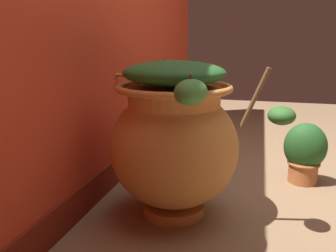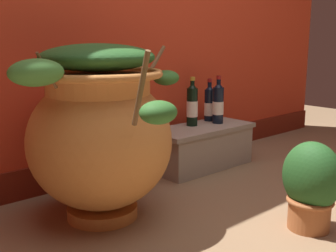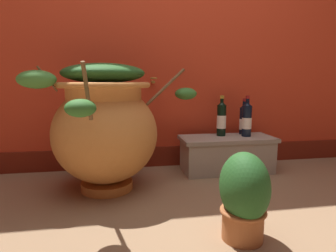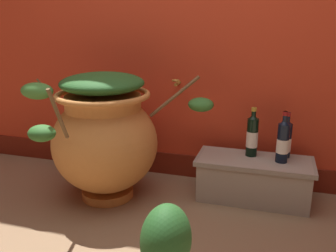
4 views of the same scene
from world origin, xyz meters
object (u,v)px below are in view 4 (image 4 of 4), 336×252
(terracotta_urn, at_px, (105,134))
(potted_shrub, at_px, (166,248))
(wine_bottle_left, at_px, (283,141))
(wine_bottle_right, at_px, (252,135))
(wine_bottle_middle, at_px, (286,138))

(terracotta_urn, bearing_deg, potted_shrub, -49.02)
(wine_bottle_left, relative_size, wine_bottle_right, 1.00)
(wine_bottle_middle, bearing_deg, wine_bottle_right, -168.75)
(wine_bottle_middle, xyz_separation_m, wine_bottle_right, (-0.21, -0.04, 0.02))
(potted_shrub, bearing_deg, wine_bottle_right, 75.32)
(wine_bottle_left, bearing_deg, potted_shrub, -115.33)
(potted_shrub, bearing_deg, terracotta_urn, 130.98)
(wine_bottle_middle, height_order, wine_bottle_right, wine_bottle_right)
(wine_bottle_middle, relative_size, wine_bottle_right, 0.92)
(wine_bottle_middle, bearing_deg, wine_bottle_left, -101.22)
(wine_bottle_left, xyz_separation_m, potted_shrub, (-0.47, -0.99, -0.21))
(wine_bottle_middle, bearing_deg, terracotta_urn, -162.69)
(potted_shrub, bearing_deg, wine_bottle_middle, 65.88)
(terracotta_urn, relative_size, wine_bottle_left, 3.46)
(potted_shrub, bearing_deg, wine_bottle_left, 64.67)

